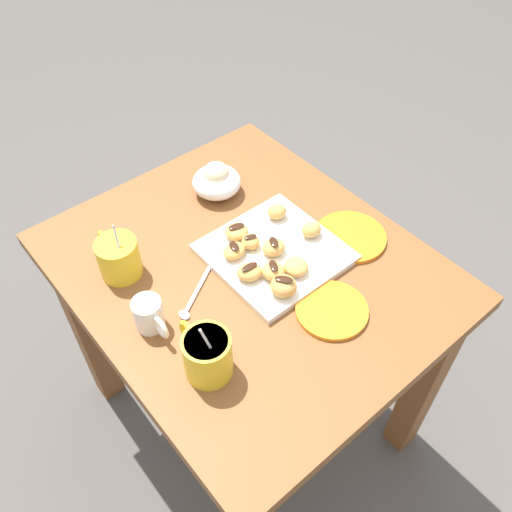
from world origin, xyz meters
TOP-DOWN VIEW (x-y plane):
  - ground_plane at (0.00, 0.00)m, footprint 8.00×8.00m
  - dining_table at (0.00, 0.00)m, footprint 0.85×0.72m
  - pastry_plate_square at (-0.02, -0.07)m, footprint 0.28×0.28m
  - coffee_mug_yellow_left at (-0.16, 0.23)m, footprint 0.13×0.09m
  - coffee_mug_yellow_right at (0.16, 0.23)m, footprint 0.13×0.09m
  - cream_pitcher_white at (-0.01, 0.25)m, footprint 0.10×0.06m
  - ice_cream_bowl at (0.24, -0.10)m, footprint 0.12×0.12m
  - saucer_orange_left at (-0.09, -0.24)m, footprint 0.17×0.17m
  - saucer_orange_right at (-0.21, -0.05)m, footprint 0.15×0.15m
  - loose_spoon_near_saucer at (-0.00, 0.15)m, footprint 0.09×0.14m
  - beignet_0 at (-0.04, -0.16)m, footprint 0.05×0.05m
  - beignet_1 at (0.03, 0.01)m, footprint 0.05×0.06m
  - chocolate_drizzle_1 at (0.03, 0.01)m, footprint 0.03×0.03m
  - beignet_2 at (-0.12, -0.00)m, footprint 0.08×0.08m
  - chocolate_drizzle_2 at (-0.12, -0.00)m, footprint 0.04×0.04m
  - beignet_3 at (-0.02, -0.06)m, footprint 0.06×0.06m
  - chocolate_drizzle_3 at (-0.02, -0.06)m, footprint 0.04×0.03m
  - beignet_4 at (-0.09, -0.06)m, footprint 0.06×0.06m
  - beignet_5 at (0.06, -0.14)m, footprint 0.05×0.05m
  - beignet_6 at (0.03, -0.03)m, footprint 0.05×0.05m
  - chocolate_drizzle_6 at (0.03, -0.03)m, footprint 0.02×0.03m
  - beignet_7 at (0.07, -0.03)m, footprint 0.06×0.06m
  - chocolate_drizzle_7 at (0.07, -0.03)m, footprint 0.03×0.04m
  - beignet_8 at (-0.07, -0.01)m, footprint 0.07×0.07m
  - chocolate_drizzle_8 at (-0.07, -0.01)m, footprint 0.04×0.03m
  - beignet_9 at (-0.04, 0.03)m, footprint 0.07×0.07m
  - chocolate_drizzle_9 at (-0.04, 0.03)m, footprint 0.02×0.04m

SIDE VIEW (x-z plane):
  - ground_plane at x=0.00m, z-range 0.00..0.00m
  - dining_table at x=0.00m, z-range 0.20..0.92m
  - loose_spoon_near_saucer at x=0.00m, z-range 0.71..0.72m
  - saucer_orange_left at x=-0.09m, z-range 0.71..0.72m
  - saucer_orange_right at x=-0.21m, z-range 0.71..0.72m
  - pastry_plate_square at x=-0.02m, z-range 0.71..0.73m
  - beignet_1 at x=0.03m, z-range 0.73..0.76m
  - beignet_4 at x=-0.09m, z-range 0.73..0.76m
  - beignet_6 at x=0.03m, z-range 0.73..0.76m
  - beignet_9 at x=-0.04m, z-range 0.73..0.76m
  - beignet_7 at x=0.07m, z-range 0.73..0.76m
  - beignet_8 at x=-0.07m, z-range 0.73..0.76m
  - beignet_3 at x=-0.02m, z-range 0.73..0.76m
  - beignet_0 at x=-0.04m, z-range 0.73..0.76m
  - beignet_5 at x=0.06m, z-range 0.73..0.76m
  - beignet_2 at x=-0.12m, z-range 0.73..0.77m
  - ice_cream_bowl at x=0.24m, z-range 0.71..0.80m
  - cream_pitcher_white at x=-0.01m, z-range 0.71..0.79m
  - chocolate_drizzle_1 at x=0.03m, z-range 0.76..0.76m
  - chocolate_drizzle_6 at x=0.03m, z-range 0.76..0.76m
  - chocolate_drizzle_9 at x=-0.04m, z-range 0.76..0.76m
  - chocolate_drizzle_7 at x=0.07m, z-range 0.76..0.76m
  - coffee_mug_yellow_right at x=0.16m, z-range 0.69..0.83m
  - chocolate_drizzle_8 at x=-0.07m, z-range 0.76..0.76m
  - chocolate_drizzle_3 at x=-0.02m, z-range 0.76..0.77m
  - coffee_mug_yellow_left at x=-0.16m, z-range 0.69..0.84m
  - chocolate_drizzle_2 at x=-0.12m, z-range 0.77..0.77m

